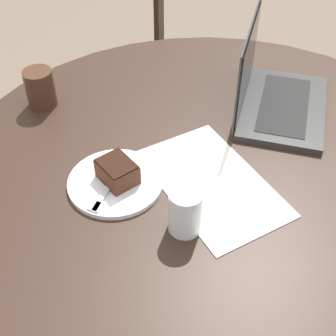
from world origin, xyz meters
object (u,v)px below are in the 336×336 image
Objects in this scene: plate at (115,182)px; laptop at (274,95)px; coffee_glass at (40,88)px; chair at (188,56)px.

plate is 0.54× the size of laptop.
laptop is at bearing -75.09° from plate.
laptop is (0.13, -0.50, 0.04)m from plate.
laptop reaches higher than coffee_glass.
coffee_glass is at bearing -29.72° from chair.
chair is 8.94× the size of coffee_glass.
laptop reaches higher than plate.
plate is at bearing -165.31° from coffee_glass.
chair is at bearing -53.23° from coffee_glass.
chair is 2.32× the size of laptop.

